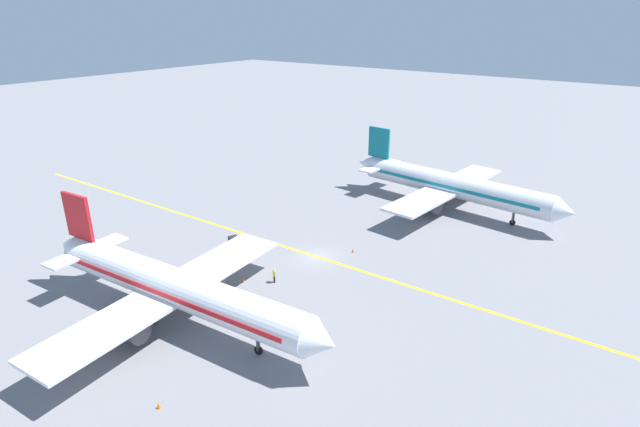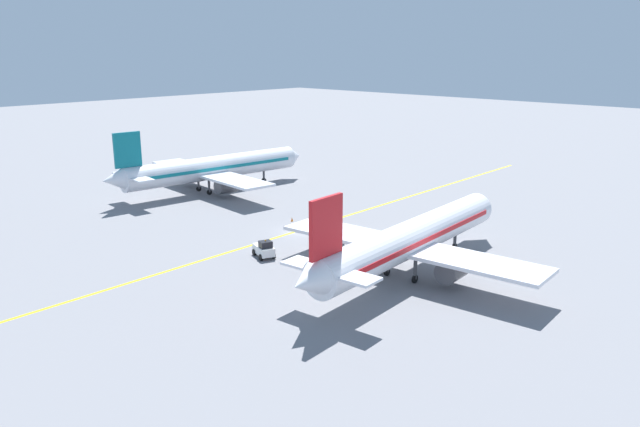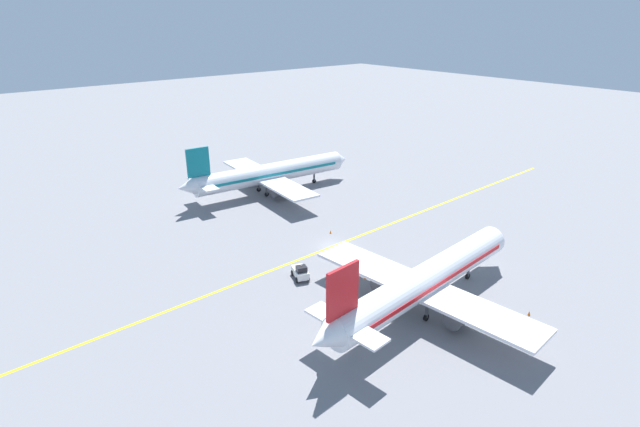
{
  "view_description": "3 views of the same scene",
  "coord_description": "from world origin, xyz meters",
  "px_view_note": "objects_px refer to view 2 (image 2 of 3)",
  "views": [
    {
      "loc": [
        44.31,
        32.87,
        28.07
      ],
      "look_at": [
        -3.93,
        -2.47,
        3.94
      ],
      "focal_mm": 28.0,
      "sensor_mm": 36.0,
      "label": 1
    },
    {
      "loc": [
        52.97,
        -52.05,
        22.18
      ],
      "look_at": [
        3.51,
        0.57,
        2.84
      ],
      "focal_mm": 35.0,
      "sensor_mm": 36.0,
      "label": 2
    },
    {
      "loc": [
        49.26,
        -43.36,
        31.7
      ],
      "look_at": [
        -5.83,
        2.5,
        2.75
      ],
      "focal_mm": 28.0,
      "sensor_mm": 36.0,
      "label": 3
    }
  ],
  "objects_px": {
    "traffic_cone_by_wingtip": "(292,219)",
    "traffic_cone_near_nose": "(526,271)",
    "baggage_tug_white": "(264,249)",
    "traffic_cone_far_edge": "(340,252)",
    "airplane_at_gate": "(212,169)",
    "airplane_adjacent_stand": "(410,240)",
    "traffic_cone_mid_apron": "(363,282)",
    "ground_crew_worker": "(343,237)"
  },
  "relations": [
    {
      "from": "airplane_adjacent_stand",
      "to": "traffic_cone_mid_apron",
      "type": "xyz_separation_m",
      "value": [
        -1.66,
        -5.14,
        -3.43
      ]
    },
    {
      "from": "baggage_tug_white",
      "to": "traffic_cone_by_wingtip",
      "type": "height_order",
      "value": "baggage_tug_white"
    },
    {
      "from": "airplane_adjacent_stand",
      "to": "traffic_cone_far_edge",
      "type": "xyz_separation_m",
      "value": [
        -9.2,
        -0.06,
        -3.43
      ]
    },
    {
      "from": "airplane_at_gate",
      "to": "traffic_cone_mid_apron",
      "type": "height_order",
      "value": "airplane_at_gate"
    },
    {
      "from": "traffic_cone_mid_apron",
      "to": "baggage_tug_white",
      "type": "bearing_deg",
      "value": -174.77
    },
    {
      "from": "baggage_tug_white",
      "to": "traffic_cone_by_wingtip",
      "type": "distance_m",
      "value": 14.64
    },
    {
      "from": "baggage_tug_white",
      "to": "traffic_cone_mid_apron",
      "type": "bearing_deg",
      "value": 5.23
    },
    {
      "from": "airplane_at_gate",
      "to": "traffic_cone_by_wingtip",
      "type": "distance_m",
      "value": 22.26
    },
    {
      "from": "traffic_cone_near_nose",
      "to": "airplane_at_gate",
      "type": "bearing_deg",
      "value": 178.82
    },
    {
      "from": "airplane_adjacent_stand",
      "to": "traffic_cone_mid_apron",
      "type": "height_order",
      "value": "airplane_adjacent_stand"
    },
    {
      "from": "traffic_cone_by_wingtip",
      "to": "baggage_tug_white",
      "type": "bearing_deg",
      "value": -56.23
    },
    {
      "from": "ground_crew_worker",
      "to": "traffic_cone_near_nose",
      "type": "relative_size",
      "value": 3.05
    },
    {
      "from": "baggage_tug_white",
      "to": "airplane_adjacent_stand",
      "type": "bearing_deg",
      "value": 23.37
    },
    {
      "from": "airplane_at_gate",
      "to": "traffic_cone_by_wingtip",
      "type": "xyz_separation_m",
      "value": [
        21.7,
        -3.58,
        -3.43
      ]
    },
    {
      "from": "airplane_at_gate",
      "to": "traffic_cone_mid_apron",
      "type": "xyz_separation_m",
      "value": [
        42.82,
        -14.55,
        -3.43
      ]
    },
    {
      "from": "traffic_cone_mid_apron",
      "to": "traffic_cone_near_nose",
      "type": "bearing_deg",
      "value": 52.92
    },
    {
      "from": "airplane_at_gate",
      "to": "traffic_cone_far_edge",
      "type": "bearing_deg",
      "value": -15.02
    },
    {
      "from": "traffic_cone_by_wingtip",
      "to": "traffic_cone_near_nose",
      "type": "bearing_deg",
      "value": 4.55
    },
    {
      "from": "traffic_cone_near_nose",
      "to": "traffic_cone_far_edge",
      "type": "height_order",
      "value": "same"
    },
    {
      "from": "traffic_cone_by_wingtip",
      "to": "traffic_cone_mid_apron",
      "type": "bearing_deg",
      "value": -27.44
    },
    {
      "from": "airplane_at_gate",
      "to": "ground_crew_worker",
      "type": "relative_size",
      "value": 21.16
    },
    {
      "from": "traffic_cone_near_nose",
      "to": "traffic_cone_by_wingtip",
      "type": "bearing_deg",
      "value": -175.45
    },
    {
      "from": "traffic_cone_mid_apron",
      "to": "traffic_cone_far_edge",
      "type": "height_order",
      "value": "same"
    },
    {
      "from": "airplane_adjacent_stand",
      "to": "traffic_cone_by_wingtip",
      "type": "xyz_separation_m",
      "value": [
        -22.78,
        5.83,
        -3.43
      ]
    },
    {
      "from": "ground_crew_worker",
      "to": "traffic_cone_by_wingtip",
      "type": "height_order",
      "value": "ground_crew_worker"
    },
    {
      "from": "traffic_cone_mid_apron",
      "to": "airplane_adjacent_stand",
      "type": "bearing_deg",
      "value": 72.09
    },
    {
      "from": "ground_crew_worker",
      "to": "traffic_cone_by_wingtip",
      "type": "distance_m",
      "value": 11.96
    },
    {
      "from": "baggage_tug_white",
      "to": "traffic_cone_far_edge",
      "type": "xyz_separation_m",
      "value": [
        5.45,
        6.28,
        -0.63
      ]
    },
    {
      "from": "airplane_adjacent_stand",
      "to": "ground_crew_worker",
      "type": "xyz_separation_m",
      "value": [
        -11.23,
        2.8,
        -2.8
      ]
    },
    {
      "from": "airplane_at_gate",
      "to": "traffic_cone_far_edge",
      "type": "xyz_separation_m",
      "value": [
        35.28,
        -9.46,
        -3.43
      ]
    },
    {
      "from": "traffic_cone_mid_apron",
      "to": "airplane_at_gate",
      "type": "bearing_deg",
      "value": 161.23
    },
    {
      "from": "baggage_tug_white",
      "to": "traffic_cone_near_nose",
      "type": "xyz_separation_m",
      "value": [
        23.16,
        14.65,
        -0.63
      ]
    },
    {
      "from": "traffic_cone_near_nose",
      "to": "traffic_cone_by_wingtip",
      "type": "distance_m",
      "value": 31.39
    },
    {
      "from": "airplane_adjacent_stand",
      "to": "ground_crew_worker",
      "type": "distance_m",
      "value": 11.91
    },
    {
      "from": "airplane_adjacent_stand",
      "to": "traffic_cone_by_wingtip",
      "type": "bearing_deg",
      "value": 165.66
    },
    {
      "from": "airplane_at_gate",
      "to": "baggage_tug_white",
      "type": "bearing_deg",
      "value": -27.82
    },
    {
      "from": "baggage_tug_white",
      "to": "traffic_cone_far_edge",
      "type": "distance_m",
      "value": 8.34
    },
    {
      "from": "traffic_cone_near_nose",
      "to": "traffic_cone_mid_apron",
      "type": "bearing_deg",
      "value": -127.08
    },
    {
      "from": "airplane_adjacent_stand",
      "to": "traffic_cone_by_wingtip",
      "type": "distance_m",
      "value": 23.76
    },
    {
      "from": "airplane_at_gate",
      "to": "traffic_cone_mid_apron",
      "type": "distance_m",
      "value": 45.35
    },
    {
      "from": "baggage_tug_white",
      "to": "traffic_cone_mid_apron",
      "type": "height_order",
      "value": "baggage_tug_white"
    },
    {
      "from": "airplane_at_gate",
      "to": "baggage_tug_white",
      "type": "xyz_separation_m",
      "value": [
        29.83,
        -15.74,
        -2.81
      ]
    }
  ]
}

